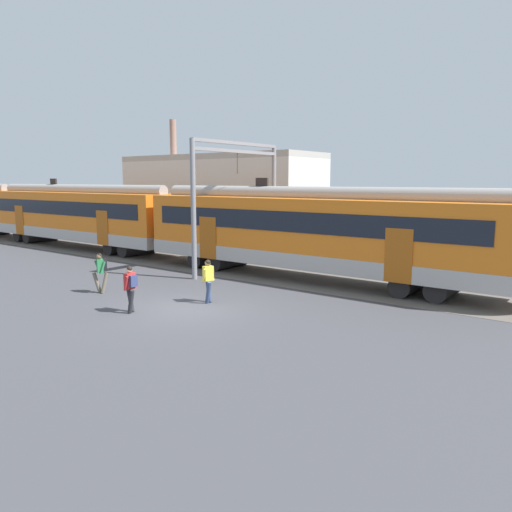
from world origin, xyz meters
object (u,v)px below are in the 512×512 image
object	(u,v)px
pedestrian_red	(130,285)
pedestrian_yellow	(208,278)
pedestrian_green	(101,269)
commuter_train	(84,215)

from	to	relation	value
pedestrian_red	pedestrian_yellow	xyz separation A→B (m)	(1.18, 2.71, -0.03)
pedestrian_green	pedestrian_yellow	bearing A→B (deg)	17.56
pedestrian_yellow	commuter_train	bearing A→B (deg)	160.19
pedestrian_green	pedestrian_yellow	size ratio (longest dim) A/B	1.00
pedestrian_red	pedestrian_yellow	distance (m)	2.95
commuter_train	pedestrian_yellow	bearing A→B (deg)	-19.81
commuter_train	pedestrian_green	bearing A→B (deg)	-31.34
pedestrian_green	pedestrian_red	size ratio (longest dim) A/B	1.00
commuter_train	pedestrian_red	size ratio (longest dim) A/B	33.99
pedestrian_red	pedestrian_yellow	bearing A→B (deg)	66.51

